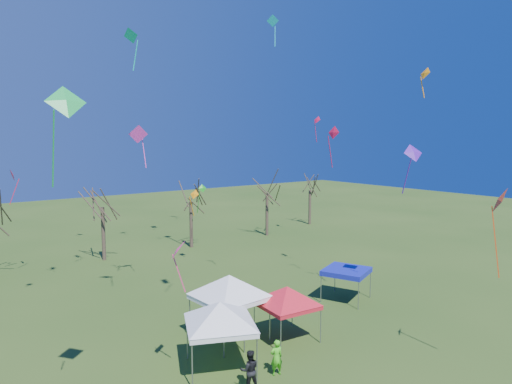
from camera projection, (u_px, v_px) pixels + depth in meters
ground at (326, 359)px, 21.69m from camera, size 140.00×140.00×0.00m
tree_2 at (102, 188)px, 38.94m from camera, size 3.71×3.71×8.18m
tree_3 at (191, 185)px, 43.70m from camera, size 3.59×3.59×7.91m
tree_4 at (267, 180)px, 49.23m from camera, size 3.58×3.58×7.89m
tree_5 at (310, 178)px, 55.89m from camera, size 3.39×3.39×7.46m
tent_white_west at (220, 306)px, 20.39m from camera, size 3.92×3.92×3.70m
tent_white_mid at (229, 279)px, 23.59m from camera, size 4.50×4.50×3.98m
tent_red at (287, 290)px, 23.56m from camera, size 3.74×3.74×3.31m
tent_blue at (346, 271)px, 29.53m from camera, size 3.46×3.46×2.08m
person_green at (276, 357)px, 20.19m from camera, size 0.65×0.50×1.61m
person_dark at (249, 370)px, 18.99m from camera, size 1.03×0.94×1.71m
kite_18 at (273, 22)px, 26.50m from camera, size 0.73×0.68×1.83m
kite_1 at (178, 250)px, 18.37m from camera, size 1.16×1.24×2.30m
kite_17 at (333, 133)px, 33.31m from camera, size 0.60×1.02×3.09m
kite_24 at (131, 36)px, 25.76m from camera, size 0.95×1.08×2.43m
kite_11 at (138, 134)px, 29.81m from camera, size 1.34×0.78×2.83m
kite_13 at (13, 176)px, 33.09m from camera, size 0.74×1.02×2.60m
kite_12 at (317, 120)px, 46.45m from camera, size 0.50×0.87×2.68m
kite_19 at (194, 195)px, 37.09m from camera, size 0.78×0.95×2.27m
kite_25 at (425, 74)px, 26.24m from camera, size 0.58×0.86×1.76m
kite_14 at (66, 102)px, 13.67m from camera, size 1.26×0.88×3.15m
kite_27 at (413, 153)px, 24.36m from camera, size 1.30×1.06×2.73m
kite_22 at (202, 189)px, 41.66m from camera, size 0.91×0.85×2.74m
kite_5 at (499, 201)px, 18.94m from camera, size 1.36×1.18×3.94m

